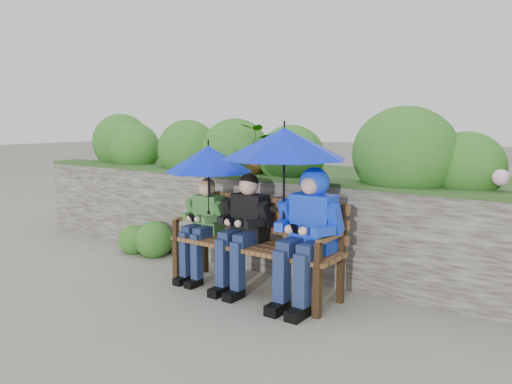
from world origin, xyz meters
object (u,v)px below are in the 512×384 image
Objects in this scene: park_bench at (258,237)px; umbrella_left at (208,159)px; boy_middle at (244,226)px; umbrella_right at (284,144)px; boy_left at (203,223)px; boy_right at (308,226)px.

umbrella_left reaches higher than park_bench.
boy_middle reaches higher than park_bench.
umbrella_right is at bearing -15.75° from park_bench.
boy_middle is 0.76m from umbrella_left.
umbrella_right reaches higher than boy_middle.
umbrella_left is (0.08, 0.01, 0.65)m from boy_left.
boy_middle is 0.92× the size of boy_right.
boy_middle is at bearing -2.76° from umbrella_left.
umbrella_right is at bearing -175.02° from boy_right.
park_bench is 1.97× the size of umbrella_left.
park_bench is at bearing 5.97° from umbrella_left.
boy_middle is (-0.11, -0.08, 0.11)m from park_bench.
boy_left is 0.53m from boy_middle.
umbrella_right reaches higher than boy_right.
umbrella_right is (0.99, -0.02, 0.83)m from boy_left.
umbrella_right reaches higher than boy_left.
boy_middle is at bearing -144.80° from park_bench.
umbrella_right is (0.46, -0.02, 0.79)m from boy_middle.
park_bench is 1.52× the size of umbrella_right.
boy_right is at bearing -7.47° from park_bench.
boy_middle is 0.70m from boy_right.
umbrella_left reaches higher than boy_right.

